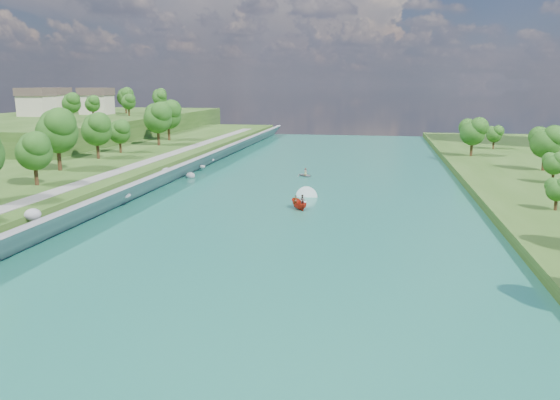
# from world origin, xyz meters

# --- Properties ---
(ground) EXTENTS (260.00, 260.00, 0.00)m
(ground) POSITION_xyz_m (0.00, 0.00, 0.00)
(ground) COLOR #2D5119
(ground) RESTS_ON ground
(river_water) EXTENTS (55.00, 240.00, 0.10)m
(river_water) POSITION_xyz_m (0.00, 20.00, 0.05)
(river_water) COLOR #195F52
(river_water) RESTS_ON ground
(berm_west) EXTENTS (45.00, 240.00, 3.50)m
(berm_west) POSITION_xyz_m (-50.00, 20.00, 1.75)
(berm_west) COLOR #2D5119
(berm_west) RESTS_ON ground
(ridge_west) EXTENTS (60.00, 120.00, 9.00)m
(ridge_west) POSITION_xyz_m (-82.50, 95.00, 4.50)
(ridge_west) COLOR #2D5119
(ridge_west) RESTS_ON ground
(riprap_bank) EXTENTS (4.36, 236.00, 4.50)m
(riprap_bank) POSITION_xyz_m (-25.86, 19.17, 1.82)
(riprap_bank) COLOR slate
(riprap_bank) RESTS_ON ground
(riverside_path) EXTENTS (3.00, 200.00, 0.10)m
(riverside_path) POSITION_xyz_m (-32.50, 20.00, 3.55)
(riverside_path) COLOR gray
(riverside_path) RESTS_ON berm_west
(ridge_houses) EXTENTS (29.50, 29.50, 8.40)m
(ridge_houses) POSITION_xyz_m (-88.67, 100.00, 13.31)
(ridge_houses) COLOR beige
(ridge_houses) RESTS_ON ridge_west
(trees_east) EXTENTS (18.72, 136.23, 10.78)m
(trees_east) POSITION_xyz_m (37.48, 32.78, 6.24)
(trees_east) COLOR #254612
(trees_east) RESTS_ON berm_east
(trees_ridge) EXTENTS (12.81, 67.40, 9.88)m
(trees_ridge) POSITION_xyz_m (-67.40, 103.97, 13.43)
(trees_ridge) COLOR #254612
(trees_ridge) RESTS_ON ridge_west
(motorboat) EXTENTS (3.60, 18.96, 2.13)m
(motorboat) POSITION_xyz_m (0.62, 17.42, 0.80)
(motorboat) COLOR #B6220E
(motorboat) RESTS_ON river_water
(raft) EXTENTS (4.02, 3.94, 1.69)m
(raft) POSITION_xyz_m (-2.36, 45.37, 0.49)
(raft) COLOR gray
(raft) RESTS_ON river_water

